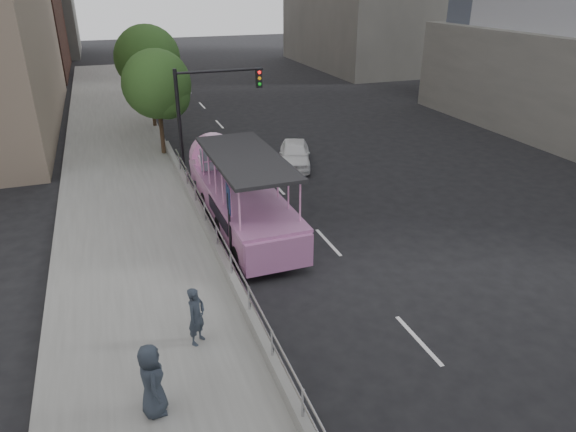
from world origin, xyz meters
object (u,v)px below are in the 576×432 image
Objects in this scene: duck_boat at (238,194)px; street_tree_far at (150,61)px; car at (295,154)px; parking_sign at (229,216)px; pedestrian_near at (196,316)px; street_tree_near at (159,87)px; traffic_signal at (204,105)px; pedestrian_far at (152,380)px.

street_tree_far is at bearing 95.65° from duck_boat.
parking_sign reaches higher than car.
pedestrian_near is (-3.01, -7.34, -0.06)m from duck_boat.
street_tree_far reaches higher than pedestrian_near.
car is at bearing 14.65° from pedestrian_near.
pedestrian_near is at bearing -112.32° from duck_boat.
car is 0.67× the size of street_tree_near.
parking_sign is at bearing 20.04° from pedestrian_near.
traffic_signal is 9.57m from street_tree_far.
pedestrian_near is at bearing -114.64° from parking_sign.
pedestrian_far is 6.98m from parking_sign.
duck_boat is at bearing -84.35° from street_tree_far.
duck_boat is at bearing 70.80° from parking_sign.
pedestrian_far is 0.30× the size of street_tree_near.
car is 0.74× the size of traffic_signal.
traffic_signal is 0.91× the size of street_tree_near.
car is 17.26m from pedestrian_far.
pedestrian_far is (-1.31, -2.04, 0.07)m from pedestrian_near.
street_tree_far reaches higher than pedestrian_far.
pedestrian_far reaches higher than pedestrian_near.
duck_boat is 6.07m from traffic_signal.
car is 0.60× the size of street_tree_far.
duck_boat is 7.07m from car.
car is 14.84m from pedestrian_near.
car is 5.32m from traffic_signal.
car is 7.72m from street_tree_near.
street_tree_far is (-5.90, 9.53, 3.65)m from car.
car is 2.41× the size of pedestrian_near.
duck_boat is 9.57m from street_tree_near.
car is at bearing -1.31° from traffic_signal.
duck_boat reaches higher than car.
parking_sign is at bearing -87.33° from street_tree_near.
duck_boat is 10.33m from pedestrian_far.
duck_boat is at bearing -25.96° from pedestrian_far.
duck_boat is 5.91× the size of pedestrian_near.
traffic_signal reaches higher than pedestrian_near.
street_tree_near reaches higher than pedestrian_near.
street_tree_far is (0.20, 6.00, 0.49)m from street_tree_near.
traffic_signal is (2.92, 12.95, 2.40)m from pedestrian_near.
street_tree_far is at bearing 98.43° from traffic_signal.
street_tree_far reaches higher than parking_sign.
pedestrian_near is at bearing -93.90° from street_tree_far.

